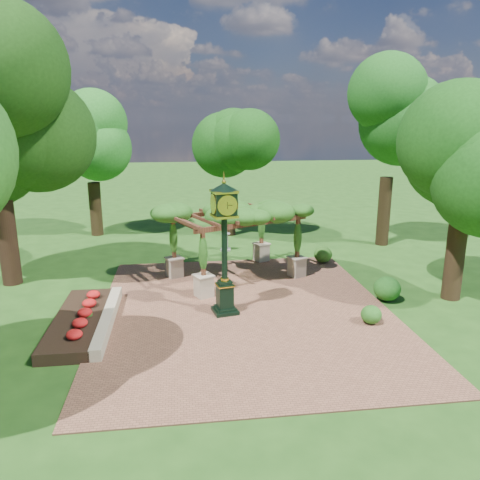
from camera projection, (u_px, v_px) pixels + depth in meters
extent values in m
plane|color=#1E4714|center=(250.00, 324.00, 15.33)|extent=(120.00, 120.00, 0.00)
cube|color=brown|center=(246.00, 311.00, 16.28)|extent=(10.00, 12.00, 0.04)
cube|color=#C6B793|center=(108.00, 319.00, 15.18)|extent=(0.35, 5.00, 0.40)
cube|color=red|center=(79.00, 322.00, 15.07)|extent=(1.50, 5.00, 0.36)
cube|color=black|center=(225.00, 311.00, 16.13)|extent=(0.94, 0.94, 0.12)
cube|color=black|center=(225.00, 296.00, 15.99)|extent=(0.59, 0.59, 0.90)
cube|color=gold|center=(225.00, 285.00, 15.89)|extent=(0.66, 0.66, 0.04)
cylinder|color=black|center=(224.00, 248.00, 15.57)|extent=(0.24, 0.24, 2.30)
cube|color=black|center=(224.00, 204.00, 15.19)|extent=(0.82, 0.82, 0.70)
cylinder|color=beige|center=(227.00, 205.00, 14.86)|extent=(0.60, 0.15, 0.60)
cone|color=black|center=(224.00, 187.00, 15.05)|extent=(1.06, 1.06, 0.25)
sphere|color=gold|center=(224.00, 182.00, 15.01)|extent=(0.14, 0.14, 0.14)
cube|color=tan|center=(204.00, 286.00, 17.52)|extent=(0.76, 0.76, 0.80)
cube|color=#532E1C|center=(203.00, 254.00, 17.20)|extent=(0.19, 0.19, 1.64)
cube|color=tan|center=(297.00, 267.00, 19.78)|extent=(0.76, 0.76, 0.80)
cube|color=#532E1C|center=(298.00, 238.00, 19.46)|extent=(0.19, 0.19, 1.64)
cube|color=tan|center=(175.00, 268.00, 19.70)|extent=(0.76, 0.76, 0.80)
cube|color=#532E1C|center=(173.00, 239.00, 19.38)|extent=(0.19, 0.19, 1.64)
cube|color=tan|center=(261.00, 252.00, 21.97)|extent=(0.76, 0.76, 0.80)
cube|color=#532E1C|center=(262.00, 226.00, 21.65)|extent=(0.19, 0.19, 1.64)
cube|color=#532E1C|center=(253.00, 223.00, 18.11)|extent=(4.73, 2.24, 0.20)
cube|color=#532E1C|center=(220.00, 212.00, 20.29)|extent=(4.73, 2.24, 0.20)
ellipsoid|color=#225117|center=(236.00, 212.00, 19.14)|extent=(6.00, 5.03, 0.89)
cube|color=gray|center=(226.00, 249.00, 23.89)|extent=(0.58, 0.58, 0.09)
cylinder|color=gray|center=(226.00, 242.00, 23.79)|extent=(0.29, 0.29, 0.81)
cylinder|color=gray|center=(226.00, 234.00, 23.68)|extent=(0.55, 0.55, 0.04)
ellipsoid|color=#225819|center=(371.00, 315.00, 15.21)|extent=(0.74, 0.74, 0.60)
ellipsoid|color=#1D5518|center=(387.00, 289.00, 17.14)|extent=(1.26, 1.26, 0.88)
ellipsoid|color=#2F611C|center=(323.00, 254.00, 21.69)|extent=(1.11, 1.11, 0.76)
cylinder|color=black|center=(7.00, 239.00, 18.64)|extent=(0.75, 0.75, 3.76)
cylinder|color=#312313|center=(96.00, 209.00, 26.72)|extent=(0.68, 0.68, 3.04)
ellipsoid|color=#1F631C|center=(90.00, 139.00, 25.74)|extent=(3.85, 3.85, 4.80)
cylinder|color=black|center=(230.00, 212.00, 26.79)|extent=(0.59, 0.59, 2.64)
ellipsoid|color=#144210|center=(230.00, 152.00, 25.93)|extent=(4.00, 4.00, 4.17)
cylinder|color=black|center=(384.00, 211.00, 24.59)|extent=(0.66, 0.66, 3.59)
ellipsoid|color=#194F16|center=(391.00, 121.00, 23.42)|extent=(3.96, 3.96, 5.68)
cylinder|color=#372416|center=(455.00, 260.00, 17.15)|extent=(0.68, 0.68, 3.02)
ellipsoid|color=#154411|center=(468.00, 152.00, 16.17)|extent=(4.04, 4.04, 4.78)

